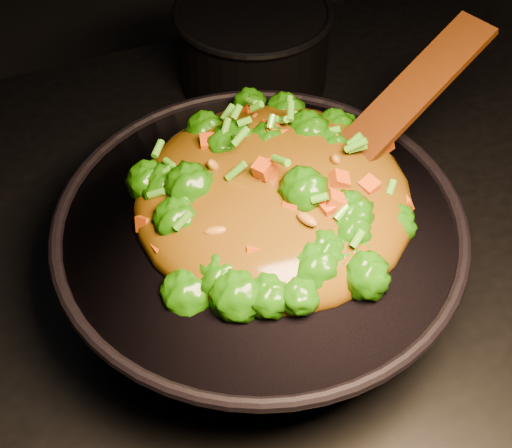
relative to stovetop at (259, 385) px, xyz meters
name	(u,v)px	position (x,y,z in m)	size (l,w,h in m)	color
stovetop	(259,385)	(0.00, 0.00, 0.00)	(1.20, 0.90, 0.90)	black
wok	(259,257)	(-0.05, -0.11, 0.51)	(0.45, 0.45, 0.13)	black
stir_fry	(274,168)	(-0.02, -0.09, 0.63)	(0.32, 0.32, 0.11)	#1A5906
spatula	(383,122)	(0.12, -0.07, 0.63)	(0.34, 0.05, 0.01)	#3B1406
back_pot	(253,46)	(0.11, 0.29, 0.52)	(0.23, 0.23, 0.13)	black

